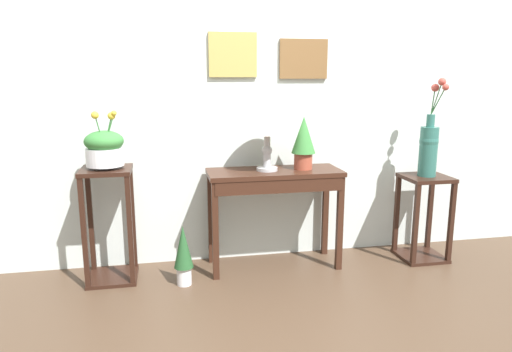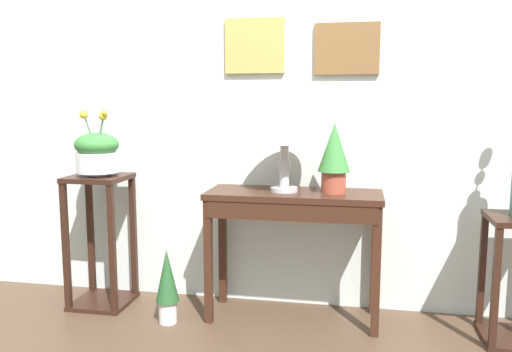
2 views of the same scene
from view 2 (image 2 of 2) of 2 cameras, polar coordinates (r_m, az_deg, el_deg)
back_wall_with_art at (r=3.34m, az=4.28°, el=9.74°), size 9.00×0.13×2.80m
console_table at (r=3.10m, az=4.06°, el=-4.10°), size 1.02×0.40×0.78m
table_lamp at (r=3.06m, az=3.12°, el=5.33°), size 0.38×0.38×0.50m
potted_plant_on_console at (r=3.05m, az=8.45°, el=2.34°), size 0.18×0.18×0.41m
pedestal_stand_left at (r=3.52m, az=-16.43°, el=-6.74°), size 0.35×0.35×0.84m
planter_bowl_wide_left at (r=3.42m, az=-16.82°, el=2.50°), size 0.27×0.27×0.41m
potted_plant_floor at (r=3.19m, az=-9.59°, el=-11.35°), size 0.14×0.14×0.45m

